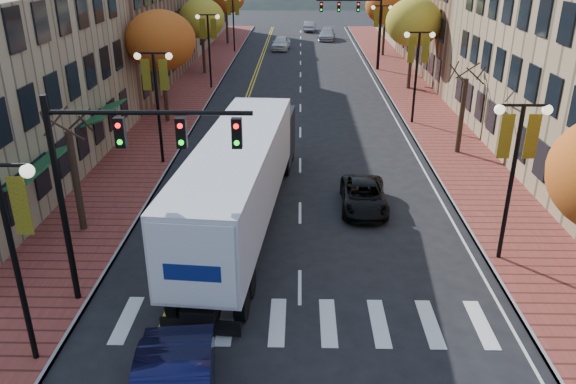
{
  "coord_description": "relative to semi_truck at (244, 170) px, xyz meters",
  "views": [
    {
      "loc": [
        -0.06,
        -12.62,
        10.82
      ],
      "look_at": [
        -0.48,
        7.26,
        2.2
      ],
      "focal_mm": 35.0,
      "sensor_mm": 36.0,
      "label": 1
    }
  ],
  "objects": [
    {
      "name": "ground",
      "position": [
        2.33,
        -8.94,
        -2.42
      ],
      "size": [
        200.0,
        200.0,
        0.0
      ],
      "primitive_type": "plane",
      "color": "black",
      "rests_on": "ground"
    },
    {
      "name": "sidewalk_left",
      "position": [
        -6.67,
        23.56,
        -2.35
      ],
      "size": [
        4.0,
        85.0,
        0.15
      ],
      "primitive_type": "cube",
      "color": "brown",
      "rests_on": "ground"
    },
    {
      "name": "sidewalk_right",
      "position": [
        11.33,
        23.56,
        -2.35
      ],
      "size": [
        4.0,
        85.0,
        0.15
      ],
      "primitive_type": "cube",
      "color": "brown",
      "rests_on": "ground"
    },
    {
      "name": "building_left_mid",
      "position": [
        -14.67,
        27.06,
        3.08
      ],
      "size": [
        12.0,
        24.0,
        11.0
      ],
      "primitive_type": "cube",
      "color": "brown",
      "rests_on": "ground"
    },
    {
      "name": "building_left_far",
      "position": [
        -14.67,
        52.06,
        2.33
      ],
      "size": [
        12.0,
        26.0,
        9.5
      ],
      "primitive_type": "cube",
      "color": "#9E8966",
      "rests_on": "ground"
    },
    {
      "name": "building_right_mid",
      "position": [
        20.83,
        33.06,
        2.58
      ],
      "size": [
        15.0,
        24.0,
        10.0
      ],
      "primitive_type": "cube",
      "color": "brown",
      "rests_on": "ground"
    },
    {
      "name": "tree_left_a",
      "position": [
        -6.67,
        -0.94,
        -0.17
      ],
      "size": [
        0.28,
        0.28,
        4.2
      ],
      "color": "#382619",
      "rests_on": "sidewalk_left"
    },
    {
      "name": "tree_left_b",
      "position": [
        -6.67,
        15.06,
        3.02
      ],
      "size": [
        4.48,
        4.48,
        7.21
      ],
      "color": "#382619",
      "rests_on": "sidewalk_left"
    },
    {
      "name": "tree_left_c",
      "position": [
        -6.67,
        31.06,
        2.63
      ],
      "size": [
        4.16,
        4.16,
        6.69
      ],
      "color": "#382619",
      "rests_on": "sidewalk_left"
    },
    {
      "name": "tree_right_b",
      "position": [
        11.33,
        9.06,
        -0.17
      ],
      "size": [
        0.28,
        0.28,
        4.2
      ],
      "color": "#382619",
      "rests_on": "sidewalk_right"
    },
    {
      "name": "tree_right_c",
      "position": [
        11.33,
        25.06,
        3.02
      ],
      "size": [
        4.48,
        4.48,
        7.21
      ],
      "color": "#382619",
      "rests_on": "sidewalk_right"
    },
    {
      "name": "tree_right_d",
      "position": [
        11.33,
        41.06,
        2.87
      ],
      "size": [
        4.35,
        4.35,
        7.0
      ],
      "color": "#382619",
      "rests_on": "sidewalk_right"
    },
    {
      "name": "lamp_left_a",
      "position": [
        -5.17,
        -8.94,
        1.87
      ],
      "size": [
        1.96,
        0.36,
        6.05
      ],
      "color": "black",
      "rests_on": "ground"
    },
    {
      "name": "lamp_left_b",
      "position": [
        -5.17,
        7.06,
        1.87
      ],
      "size": [
        1.96,
        0.36,
        6.05
      ],
      "color": "black",
      "rests_on": "ground"
    },
    {
      "name": "lamp_left_c",
      "position": [
        -5.17,
        25.06,
        1.87
      ],
      "size": [
        1.96,
        0.36,
        6.05
      ],
      "color": "black",
      "rests_on": "ground"
    },
    {
      "name": "lamp_left_d",
      "position": [
        -5.17,
        43.06,
        1.87
      ],
      "size": [
        1.96,
        0.36,
        6.05
      ],
      "color": "black",
      "rests_on": "ground"
    },
    {
      "name": "lamp_right_a",
      "position": [
        9.83,
        -2.94,
        1.87
      ],
      "size": [
        1.96,
        0.36,
        6.05
      ],
      "color": "black",
      "rests_on": "ground"
    },
    {
      "name": "lamp_right_b",
      "position": [
        9.83,
        15.06,
        1.87
      ],
      "size": [
        1.96,
        0.36,
        6.05
      ],
      "color": "black",
      "rests_on": "ground"
    },
    {
      "name": "lamp_right_c",
      "position": [
        9.83,
        33.06,
        1.87
      ],
      "size": [
        1.96,
        0.36,
        6.05
      ],
      "color": "black",
      "rests_on": "ground"
    },
    {
      "name": "traffic_mast_near",
      "position": [
        -3.15,
        -5.94,
        2.5
      ],
      "size": [
        6.1,
        0.35,
        7.0
      ],
      "color": "black",
      "rests_on": "ground"
    },
    {
      "name": "traffic_mast_far",
      "position": [
        7.81,
        33.06,
        2.5
      ],
      "size": [
        6.1,
        0.34,
        7.0
      ],
      "color": "black",
      "rests_on": "ground"
    },
    {
      "name": "semi_truck",
      "position": [
        0.0,
        0.0,
        0.0
      ],
      "size": [
        4.07,
        16.74,
        4.14
      ],
      "rotation": [
        0.0,
        0.0,
        -0.09
      ],
      "color": "black",
      "rests_on": "ground"
    },
    {
      "name": "black_suv",
      "position": [
        5.2,
        1.61,
        -1.82
      ],
      "size": [
        2.16,
        4.42,
        1.21
      ],
      "primitive_type": "imported",
      "rotation": [
        0.0,
        0.0,
        -0.04
      ],
      "color": "black",
      "rests_on": "ground"
    },
    {
      "name": "car_far_white",
      "position": [
        0.05,
        45.26,
        -1.63
      ],
      "size": [
        2.33,
        4.8,
        1.58
      ],
      "primitive_type": "imported",
      "rotation": [
        0.0,
        0.0,
        -0.1
      ],
      "color": "silver",
      "rests_on": "ground"
    },
    {
      "name": "car_far_silver",
      "position": [
        5.72,
        53.23,
        -1.71
      ],
      "size": [
        2.55,
        5.11,
        1.43
      ],
      "primitive_type": "imported",
      "rotation": [
        0.0,
        0.0,
        -0.12
      ],
      "color": "#B0B0B8",
      "rests_on": "ground"
    },
    {
      "name": "car_far_oncoming",
      "position": [
        3.67,
        61.48,
        -1.74
      ],
      "size": [
        1.92,
        4.26,
        1.36
      ],
      "primitive_type": "imported",
      "rotation": [
        0.0,
        0.0,
        3.02
      ],
      "color": "#ADADB4",
      "rests_on": "ground"
    }
  ]
}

